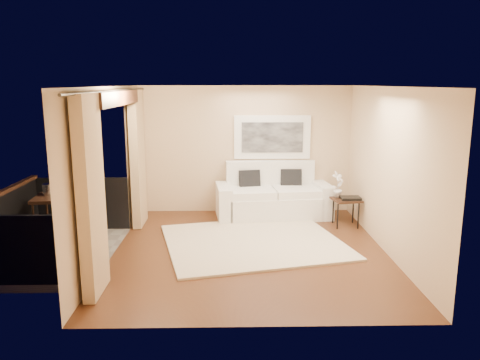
{
  "coord_description": "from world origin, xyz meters",
  "views": [
    {
      "loc": [
        -0.32,
        -7.42,
        2.76
      ],
      "look_at": [
        -0.15,
        0.76,
        1.05
      ],
      "focal_mm": 35.0,
      "sensor_mm": 36.0,
      "label": 1
    }
  ],
  "objects_px": {
    "orchid": "(338,184)",
    "ice_bucket": "(48,189)",
    "bistro_table": "(56,201)",
    "sofa": "(273,197)",
    "balcony_chair_near": "(74,222)",
    "side_table": "(346,202)",
    "balcony_chair_far": "(87,209)"
  },
  "relations": [
    {
      "from": "side_table",
      "to": "balcony_chair_near",
      "type": "distance_m",
      "value": 4.99
    },
    {
      "from": "sofa",
      "to": "ice_bucket",
      "type": "distance_m",
      "value": 4.37
    },
    {
      "from": "orchid",
      "to": "balcony_chair_near",
      "type": "height_order",
      "value": "orchid"
    },
    {
      "from": "side_table",
      "to": "balcony_chair_far",
      "type": "height_order",
      "value": "balcony_chair_far"
    },
    {
      "from": "orchid",
      "to": "side_table",
      "type": "bearing_deg",
      "value": -39.42
    },
    {
      "from": "sofa",
      "to": "bistro_table",
      "type": "xyz_separation_m",
      "value": [
        -3.9,
        -1.62,
        0.36
      ]
    },
    {
      "from": "orchid",
      "to": "balcony_chair_far",
      "type": "bearing_deg",
      "value": -167.9
    },
    {
      "from": "orchid",
      "to": "bistro_table",
      "type": "distance_m",
      "value": 5.21
    },
    {
      "from": "side_table",
      "to": "balcony_chair_near",
      "type": "xyz_separation_m",
      "value": [
        -4.75,
        -1.52,
        0.08
      ]
    },
    {
      "from": "side_table",
      "to": "sofa",
      "type": "bearing_deg",
      "value": 151.0
    },
    {
      "from": "bistro_table",
      "to": "side_table",
      "type": "bearing_deg",
      "value": 9.36
    },
    {
      "from": "ice_bucket",
      "to": "balcony_chair_near",
      "type": "bearing_deg",
      "value": -47.76
    },
    {
      "from": "sofa",
      "to": "bistro_table",
      "type": "bearing_deg",
      "value": -163.35
    },
    {
      "from": "balcony_chair_far",
      "to": "orchid",
      "type": "bearing_deg",
      "value": -167.31
    },
    {
      "from": "orchid",
      "to": "balcony_chair_near",
      "type": "xyz_separation_m",
      "value": [
        -4.61,
        -1.65,
        -0.24
      ]
    },
    {
      "from": "orchid",
      "to": "bistro_table",
      "type": "relative_size",
      "value": 0.62
    },
    {
      "from": "balcony_chair_far",
      "to": "balcony_chair_near",
      "type": "height_order",
      "value": "balcony_chair_far"
    },
    {
      "from": "bistro_table",
      "to": "orchid",
      "type": "bearing_deg",
      "value": 10.96
    },
    {
      "from": "orchid",
      "to": "balcony_chair_near",
      "type": "bearing_deg",
      "value": -160.34
    },
    {
      "from": "bistro_table",
      "to": "sofa",
      "type": "bearing_deg",
      "value": 22.63
    },
    {
      "from": "bistro_table",
      "to": "balcony_chair_near",
      "type": "distance_m",
      "value": 0.85
    },
    {
      "from": "sofa",
      "to": "balcony_chair_near",
      "type": "bearing_deg",
      "value": -152.05
    },
    {
      "from": "sofa",
      "to": "side_table",
      "type": "distance_m",
      "value": 1.56
    },
    {
      "from": "sofa",
      "to": "balcony_chair_near",
      "type": "distance_m",
      "value": 4.09
    },
    {
      "from": "balcony_chair_near",
      "to": "ice_bucket",
      "type": "xyz_separation_m",
      "value": [
        -0.66,
        0.73,
        0.37
      ]
    },
    {
      "from": "orchid",
      "to": "balcony_chair_far",
      "type": "height_order",
      "value": "orchid"
    },
    {
      "from": "balcony_chair_near",
      "to": "ice_bucket",
      "type": "height_order",
      "value": "ice_bucket"
    },
    {
      "from": "sofa",
      "to": "balcony_chair_near",
      "type": "height_order",
      "value": "sofa"
    },
    {
      "from": "orchid",
      "to": "ice_bucket",
      "type": "relative_size",
      "value": 2.6
    },
    {
      "from": "bistro_table",
      "to": "balcony_chair_near",
      "type": "bearing_deg",
      "value": -52.21
    },
    {
      "from": "orchid",
      "to": "ice_bucket",
      "type": "distance_m",
      "value": 5.35
    },
    {
      "from": "balcony_chair_near",
      "to": "ice_bucket",
      "type": "relative_size",
      "value": 4.91
    }
  ]
}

